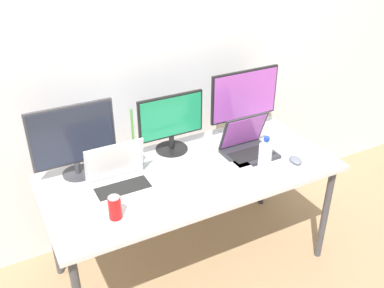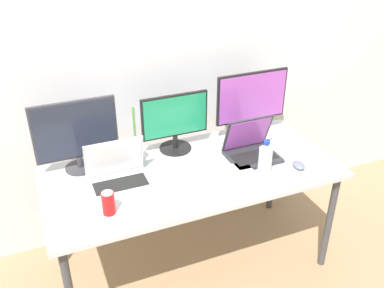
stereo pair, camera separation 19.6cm
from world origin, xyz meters
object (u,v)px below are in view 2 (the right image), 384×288
object	(u,v)px
laptop_silver	(118,174)
bamboo_vase	(136,151)
monitor_left	(76,134)
laptop_secondary	(251,148)
monitor_right	(252,101)
mouse_by_keyboard	(299,165)
keyboard_main	(221,175)
monitor_center	(175,121)
water_bottle	(265,161)
work_desk	(192,179)
soda_can_near_keyboard	(108,203)

from	to	relation	value
laptop_silver	bamboo_vase	world-z (taller)	bamboo_vase
monitor_left	laptop_secondary	xyz separation A→B (m)	(1.00, -0.26, -0.17)
monitor_right	mouse_by_keyboard	distance (m)	0.54
keyboard_main	monitor_right	bearing A→B (deg)	47.30
monitor_left	keyboard_main	world-z (taller)	monitor_left
laptop_secondary	mouse_by_keyboard	distance (m)	0.31
monitor_center	keyboard_main	xyz separation A→B (m)	(0.13, -0.40, -0.19)
monitor_left	monitor_right	size ratio (longest dim) A/B	0.96
water_bottle	laptop_silver	bearing A→B (deg)	161.32
work_desk	water_bottle	size ratio (longest dim) A/B	7.17
laptop_silver	water_bottle	distance (m)	0.83
monitor_center	laptop_silver	size ratio (longest dim) A/B	1.28
monitor_right	bamboo_vase	distance (m)	0.83
water_bottle	laptop_secondary	bearing A→B (deg)	79.33
bamboo_vase	soda_can_near_keyboard	bearing A→B (deg)	-122.38
monitor_left	mouse_by_keyboard	bearing A→B (deg)	-21.95
work_desk	keyboard_main	bearing A→B (deg)	-41.73
laptop_silver	laptop_secondary	bearing A→B (deg)	-1.87
monitor_right	soda_can_near_keyboard	world-z (taller)	monitor_right
monitor_right	laptop_secondary	distance (m)	0.35
monitor_left	monitor_right	world-z (taller)	monitor_right
monitor_center	bamboo_vase	bearing A→B (deg)	-166.74
monitor_right	monitor_left	bearing A→B (deg)	-179.95
mouse_by_keyboard	bamboo_vase	bearing A→B (deg)	162.58
laptop_silver	bamboo_vase	xyz separation A→B (m)	(0.15, 0.17, 0.02)
water_bottle	mouse_by_keyboard	bearing A→B (deg)	2.25
keyboard_main	mouse_by_keyboard	xyz separation A→B (m)	(0.47, -0.09, 0.01)
soda_can_near_keyboard	water_bottle	bearing A→B (deg)	-0.96
monitor_right	mouse_by_keyboard	bearing A→B (deg)	-82.55
monitor_center	laptop_secondary	size ratio (longest dim) A/B	1.39
mouse_by_keyboard	bamboo_vase	xyz separation A→B (m)	(-0.87, 0.42, 0.06)
monitor_center	water_bottle	size ratio (longest dim) A/B	1.78
bamboo_vase	monitor_left	bearing A→B (deg)	169.39
keyboard_main	water_bottle	distance (m)	0.26
keyboard_main	mouse_by_keyboard	bearing A→B (deg)	-8.10
monitor_center	monitor_right	size ratio (longest dim) A/B	0.86
work_desk	soda_can_near_keyboard	bearing A→B (deg)	-159.19
keyboard_main	soda_can_near_keyboard	world-z (taller)	soda_can_near_keyboard
keyboard_main	water_bottle	size ratio (longest dim) A/B	1.60
soda_can_near_keyboard	monitor_center	bearing A→B (deg)	41.88
monitor_left	laptop_silver	bearing A→B (deg)	-53.02
monitor_right	laptop_silver	xyz separation A→B (m)	(-0.96, -0.23, -0.19)
work_desk	monitor_right	distance (m)	0.67
laptop_silver	water_bottle	xyz separation A→B (m)	(0.78, -0.26, 0.05)
water_bottle	soda_can_near_keyboard	world-z (taller)	water_bottle
monitor_center	soda_can_near_keyboard	size ratio (longest dim) A/B	3.39
water_bottle	work_desk	bearing A→B (deg)	148.24
monitor_right	bamboo_vase	bearing A→B (deg)	-175.60
monitor_left	water_bottle	xyz separation A→B (m)	(0.96, -0.49, -0.12)
monitor_right	monitor_center	bearing A→B (deg)	179.81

